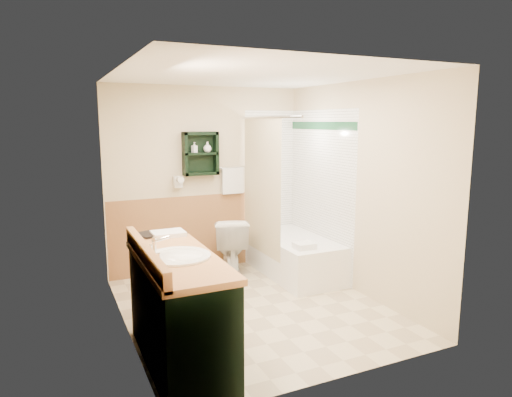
# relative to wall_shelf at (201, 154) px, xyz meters

# --- Properties ---
(floor) EXTENTS (3.00, 3.00, 0.00)m
(floor) POSITION_rel_wall_shelf_xyz_m (0.10, -1.41, -1.55)
(floor) COLOR beige
(floor) RESTS_ON ground
(back_wall) EXTENTS (2.60, 0.04, 2.40)m
(back_wall) POSITION_rel_wall_shelf_xyz_m (0.10, 0.11, -0.35)
(back_wall) COLOR beige
(back_wall) RESTS_ON ground
(left_wall) EXTENTS (0.04, 3.00, 2.40)m
(left_wall) POSITION_rel_wall_shelf_xyz_m (-1.22, -1.41, -0.35)
(left_wall) COLOR beige
(left_wall) RESTS_ON ground
(right_wall) EXTENTS (0.04, 3.00, 2.40)m
(right_wall) POSITION_rel_wall_shelf_xyz_m (1.42, -1.41, -0.35)
(right_wall) COLOR beige
(right_wall) RESTS_ON ground
(ceiling) EXTENTS (2.60, 3.00, 0.04)m
(ceiling) POSITION_rel_wall_shelf_xyz_m (0.10, -1.41, 0.87)
(ceiling) COLOR white
(ceiling) RESTS_ON back_wall
(wainscot_left) EXTENTS (2.98, 2.98, 1.00)m
(wainscot_left) POSITION_rel_wall_shelf_xyz_m (-1.19, -1.41, -1.05)
(wainscot_left) COLOR #AA7645
(wainscot_left) RESTS_ON left_wall
(wainscot_back) EXTENTS (2.58, 2.58, 1.00)m
(wainscot_back) POSITION_rel_wall_shelf_xyz_m (0.10, 0.08, -1.05)
(wainscot_back) COLOR #AA7645
(wainscot_back) RESTS_ON back_wall
(mirror_frame) EXTENTS (1.30, 1.30, 1.00)m
(mirror_frame) POSITION_rel_wall_shelf_xyz_m (-1.17, -1.96, -0.05)
(mirror_frame) COLOR olive
(mirror_frame) RESTS_ON left_wall
(mirror_glass) EXTENTS (1.20, 1.20, 0.90)m
(mirror_glass) POSITION_rel_wall_shelf_xyz_m (-1.17, -1.96, -0.05)
(mirror_glass) COLOR white
(mirror_glass) RESTS_ON left_wall
(tile_right) EXTENTS (1.50, 1.50, 2.10)m
(tile_right) POSITION_rel_wall_shelf_xyz_m (1.38, -0.66, -0.50)
(tile_right) COLOR white
(tile_right) RESTS_ON right_wall
(tile_back) EXTENTS (0.95, 0.95, 2.10)m
(tile_back) POSITION_rel_wall_shelf_xyz_m (1.13, 0.07, -0.50)
(tile_back) COLOR white
(tile_back) RESTS_ON back_wall
(tile_accent) EXTENTS (1.50, 1.50, 0.10)m
(tile_accent) POSITION_rel_wall_shelf_xyz_m (1.37, -0.66, 0.35)
(tile_accent) COLOR #124225
(tile_accent) RESTS_ON right_wall
(wall_shelf) EXTENTS (0.45, 0.15, 0.55)m
(wall_shelf) POSITION_rel_wall_shelf_xyz_m (0.00, 0.00, 0.00)
(wall_shelf) COLOR black
(wall_shelf) RESTS_ON back_wall
(hair_dryer) EXTENTS (0.10, 0.24, 0.18)m
(hair_dryer) POSITION_rel_wall_shelf_xyz_m (-0.30, 0.02, -0.35)
(hair_dryer) COLOR silver
(hair_dryer) RESTS_ON back_wall
(towel_bar) EXTENTS (0.40, 0.06, 0.40)m
(towel_bar) POSITION_rel_wall_shelf_xyz_m (0.45, 0.04, -0.20)
(towel_bar) COLOR white
(towel_bar) RESTS_ON back_wall
(curtain_rod) EXTENTS (0.03, 1.60, 0.03)m
(curtain_rod) POSITION_rel_wall_shelf_xyz_m (0.63, -0.66, 0.45)
(curtain_rod) COLOR silver
(curtain_rod) RESTS_ON back_wall
(shower_curtain) EXTENTS (1.05, 1.05, 1.70)m
(shower_curtain) POSITION_rel_wall_shelf_xyz_m (0.63, -0.48, -0.40)
(shower_curtain) COLOR beige
(shower_curtain) RESTS_ON curtain_rod
(vanity) EXTENTS (0.59, 1.41, 0.89)m
(vanity) POSITION_rel_wall_shelf_xyz_m (-0.89, -2.15, -1.10)
(vanity) COLOR black
(vanity) RESTS_ON ground
(bathtub) EXTENTS (0.73, 1.50, 0.49)m
(bathtub) POSITION_rel_wall_shelf_xyz_m (1.03, -0.61, -1.31)
(bathtub) COLOR white
(bathtub) RESTS_ON ground
(toilet) EXTENTS (0.62, 0.84, 0.73)m
(toilet) POSITION_rel_wall_shelf_xyz_m (0.29, -0.26, -1.18)
(toilet) COLOR white
(toilet) RESTS_ON ground
(counter_towel) EXTENTS (0.30, 0.24, 0.04)m
(counter_towel) POSITION_rel_wall_shelf_xyz_m (-0.79, -1.43, -0.64)
(counter_towel) COLOR white
(counter_towel) RESTS_ON vanity
(vanity_book) EXTENTS (0.17, 0.08, 0.24)m
(vanity_book) POSITION_rel_wall_shelf_xyz_m (-1.06, -1.39, -0.54)
(vanity_book) COLOR black
(vanity_book) RESTS_ON vanity
(tub_towel) EXTENTS (0.23, 0.19, 0.07)m
(tub_towel) POSITION_rel_wall_shelf_xyz_m (0.87, -1.14, -1.03)
(tub_towel) COLOR white
(tub_towel) RESTS_ON bathtub
(soap_bottle_a) EXTENTS (0.10, 0.14, 0.06)m
(soap_bottle_a) POSITION_rel_wall_shelf_xyz_m (-0.08, -0.01, 0.04)
(soap_bottle_a) COLOR white
(soap_bottle_a) RESTS_ON wall_shelf
(soap_bottle_b) EXTENTS (0.14, 0.16, 0.10)m
(soap_bottle_b) POSITION_rel_wall_shelf_xyz_m (0.09, -0.01, 0.07)
(soap_bottle_b) COLOR white
(soap_bottle_b) RESTS_ON wall_shelf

